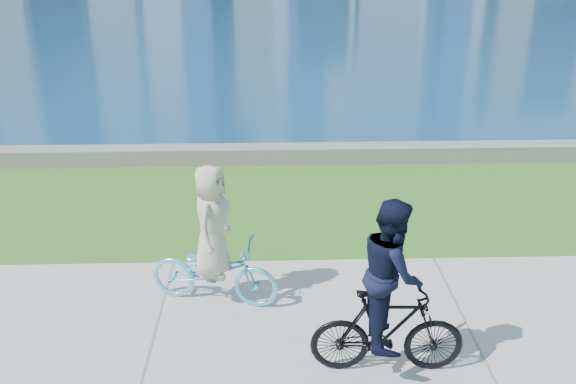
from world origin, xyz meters
name	(u,v)px	position (x,y,z in m)	size (l,w,h in m)	color
ground	(156,331)	(0.00, 0.00, 0.00)	(320.00, 320.00, 0.00)	#2A5C18
concrete_path	(155,330)	(0.00, 0.00, 0.01)	(80.00, 3.50, 0.02)	#9F9F9A
seawall	(200,155)	(0.00, 6.20, 0.17)	(90.00, 0.50, 0.35)	slate
cyclist_woman	(213,253)	(0.72, 0.66, 0.75)	(1.03, 1.86, 1.97)	#61CCEC
cyclist_man	(389,303)	(2.79, -0.87, 0.92)	(0.67, 1.76, 2.15)	black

